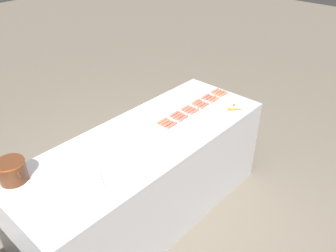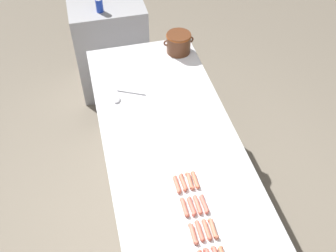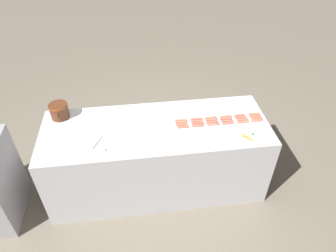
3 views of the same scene
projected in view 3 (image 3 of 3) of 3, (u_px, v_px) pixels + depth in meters
The scene contains 29 objects.
ground_plane at pixel (158, 182), 3.88m from camera, with size 20.00×20.00×0.00m, color #756B5B.
griddle_counter at pixel (157, 157), 3.59m from camera, with size 0.90×2.46×0.92m.
hot_dog_0 at pixel (257, 120), 3.36m from camera, with size 0.03×0.13×0.03m.
hot_dog_1 at pixel (243, 122), 3.34m from camera, with size 0.03×0.13×0.03m.
hot_dog_2 at pixel (228, 123), 3.32m from camera, with size 0.03×0.13×0.03m.
hot_dog_3 at pixel (213, 124), 3.31m from camera, with size 0.03×0.13×0.03m.
hot_dog_4 at pixel (198, 126), 3.29m from camera, with size 0.03×0.13×0.03m.
hot_dog_5 at pixel (183, 127), 3.27m from camera, with size 0.03×0.13×0.03m.
hot_dog_6 at pixel (256, 118), 3.39m from camera, with size 0.03×0.13×0.03m.
hot_dog_7 at pixel (242, 119), 3.37m from camera, with size 0.03×0.13×0.03m.
hot_dog_8 at pixel (227, 121), 3.35m from camera, with size 0.03×0.13×0.03m.
hot_dog_9 at pixel (212, 122), 3.34m from camera, with size 0.03×0.13×0.03m.
hot_dog_10 at pixel (197, 123), 3.32m from camera, with size 0.03×0.13×0.03m.
hot_dog_11 at pixel (182, 125), 3.30m from camera, with size 0.03×0.13×0.03m.
hot_dog_12 at pixel (255, 116), 3.42m from camera, with size 0.03×0.13×0.03m.
hot_dog_13 at pixel (240, 117), 3.40m from camera, with size 0.03×0.13×0.03m.
hot_dog_14 at pixel (225, 118), 3.38m from camera, with size 0.03×0.13×0.03m.
hot_dog_15 at pixel (211, 120), 3.37m from camera, with size 0.03×0.13×0.03m.
hot_dog_16 at pixel (197, 121), 3.35m from camera, with size 0.03×0.13×0.03m.
hot_dog_17 at pixel (181, 122), 3.33m from camera, with size 0.03×0.13×0.03m.
hot_dog_18 at pixel (254, 114), 3.44m from camera, with size 0.03×0.13×0.03m.
hot_dog_19 at pixel (239, 115), 3.43m from camera, with size 0.03×0.13×0.03m.
hot_dog_20 at pixel (226, 116), 3.41m from camera, with size 0.03×0.13×0.03m.
hot_dog_21 at pixel (210, 118), 3.39m from camera, with size 0.03×0.13×0.03m.
hot_dog_22 at pixel (196, 119), 3.38m from camera, with size 0.03×0.13×0.03m.
hot_dog_23 at pixel (181, 120), 3.36m from camera, with size 0.03×0.13×0.03m.
bean_pot at pixel (59, 110), 3.36m from camera, with size 0.26×0.21×0.17m.
serving_spoon at pixel (101, 147), 3.04m from camera, with size 0.26×0.16×0.02m.
carrot at pixel (250, 138), 3.13m from camera, with size 0.15×0.14×0.03m.
Camera 3 is at (-2.53, 0.20, 3.02)m, focal length 32.87 mm.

